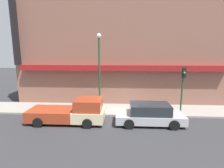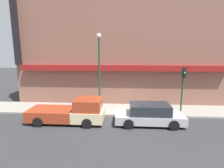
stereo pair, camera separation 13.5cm
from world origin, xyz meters
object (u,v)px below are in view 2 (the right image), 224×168
object	(u,v)px
pickup_truck	(72,112)
traffic_light	(183,82)
fire_hydrant	(152,109)
parked_car	(149,114)
street_lamp	(99,65)

from	to	relation	value
pickup_truck	traffic_light	world-z (taller)	traffic_light
traffic_light	pickup_truck	bearing A→B (deg)	-166.49
fire_hydrant	traffic_light	bearing A→B (deg)	4.74
pickup_truck	traffic_light	xyz separation A→B (m)	(8.21, 1.97, 1.89)
pickup_truck	fire_hydrant	xyz separation A→B (m)	(5.91, 1.78, -0.26)
parked_car	traffic_light	size ratio (longest dim) A/B	1.27
parked_car	street_lamp	world-z (taller)	street_lamp
street_lamp	traffic_light	xyz separation A→B (m)	(6.46, 0.16, -1.29)
pickup_truck	street_lamp	bearing A→B (deg)	45.58
pickup_truck	parked_car	distance (m)	5.43
traffic_light	fire_hydrant	bearing A→B (deg)	-175.26
fire_hydrant	pickup_truck	bearing A→B (deg)	-163.21
parked_car	traffic_light	bearing A→B (deg)	33.15
parked_car	fire_hydrant	distance (m)	1.86
pickup_truck	parked_car	bearing A→B (deg)	-0.50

